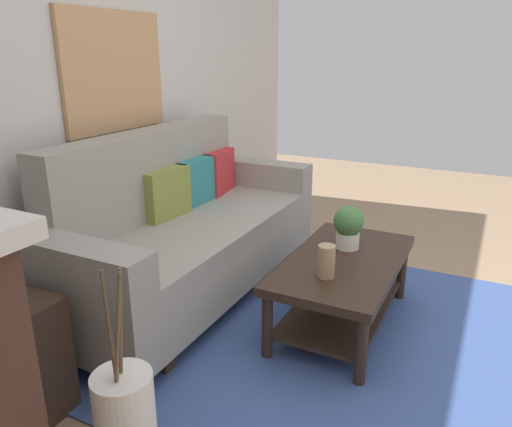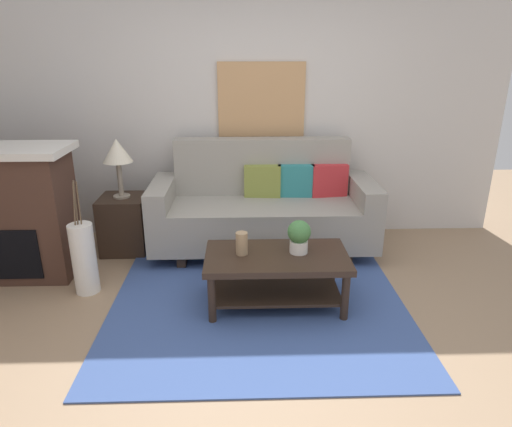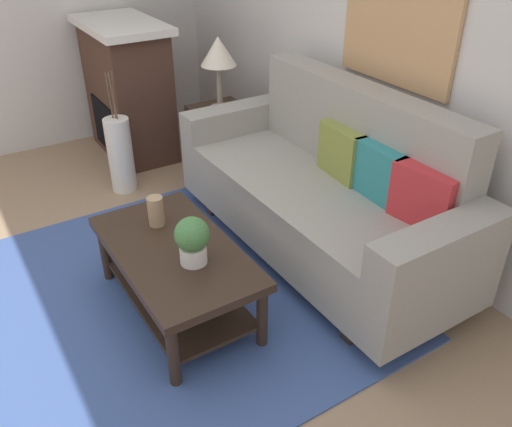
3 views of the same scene
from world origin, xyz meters
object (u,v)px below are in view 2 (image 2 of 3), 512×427
at_px(throw_pillow_teal, 296,181).
at_px(framed_painting, 261,100).
at_px(couch, 263,209).
at_px(table_lamp, 117,153).
at_px(throw_pillow_crimson, 329,180).
at_px(floor_vase, 84,259).
at_px(throw_pillow_olive, 263,181).
at_px(tabletop_vase, 242,243).
at_px(coffee_table, 277,268).
at_px(side_table, 125,224).
at_px(potted_plant_tabletop, 299,235).
at_px(fireplace, 16,212).

relative_size(throw_pillow_teal, framed_painting, 0.41).
bearing_deg(framed_painting, couch, -90.00).
xyz_separation_m(couch, table_lamp, (-1.37, 0.02, 0.56)).
bearing_deg(throw_pillow_crimson, table_lamp, -176.89).
relative_size(table_lamp, floor_vase, 0.95).
height_order(throw_pillow_olive, tabletop_vase, throw_pillow_olive).
height_order(couch, table_lamp, table_lamp).
height_order(coffee_table, side_table, side_table).
height_order(potted_plant_tabletop, side_table, potted_plant_tabletop).
xyz_separation_m(fireplace, floor_vase, (0.65, -0.34, -0.29)).
distance_m(couch, side_table, 1.38).
xyz_separation_m(tabletop_vase, potted_plant_tabletop, (0.44, 0.02, 0.05)).
xyz_separation_m(table_lamp, floor_vase, (-0.13, -0.83, -0.70)).
bearing_deg(coffee_table, side_table, 142.99).
height_order(couch, side_table, couch).
relative_size(couch, tabletop_vase, 12.16).
bearing_deg(tabletop_vase, coffee_table, -3.75).
height_order(throw_pillow_olive, potted_plant_tabletop, throw_pillow_olive).
relative_size(couch, throw_pillow_olive, 5.97).
bearing_deg(framed_painting, throw_pillow_olive, -90.00).
bearing_deg(coffee_table, throw_pillow_crimson, 62.87).
height_order(coffee_table, table_lamp, table_lamp).
relative_size(throw_pillow_teal, throw_pillow_crimson, 1.00).
bearing_deg(tabletop_vase, throw_pillow_crimson, 53.18).
height_order(couch, potted_plant_tabletop, couch).
xyz_separation_m(tabletop_vase, floor_vase, (-1.29, 0.23, -0.22)).
xyz_separation_m(throw_pillow_teal, table_lamp, (-1.71, -0.11, 0.31)).
bearing_deg(coffee_table, tabletop_vase, 176.25).
bearing_deg(tabletop_vase, throw_pillow_teal, 65.06).
relative_size(throw_pillow_olive, framed_painting, 0.41).
bearing_deg(couch, throw_pillow_teal, 20.80).
xyz_separation_m(throw_pillow_olive, side_table, (-1.37, -0.11, -0.40)).
distance_m(coffee_table, framed_painting, 1.90).
xyz_separation_m(table_lamp, fireplace, (-0.78, -0.49, -0.41)).
xyz_separation_m(couch, throw_pillow_olive, (0.00, 0.13, 0.25)).
distance_m(floor_vase, framed_painting, 2.28).
bearing_deg(throw_pillow_olive, couch, -90.00).
bearing_deg(tabletop_vase, throw_pillow_olive, 79.72).
bearing_deg(throw_pillow_crimson, potted_plant_tabletop, -110.76).
bearing_deg(potted_plant_tabletop, floor_vase, 172.97).
distance_m(throw_pillow_olive, coffee_table, 1.25).
bearing_deg(floor_vase, table_lamp, 81.13).
bearing_deg(couch, throw_pillow_crimson, 10.75).
bearing_deg(couch, side_table, 179.35).
bearing_deg(throw_pillow_crimson, fireplace, -168.05).
distance_m(couch, potted_plant_tabletop, 1.06).
height_order(throw_pillow_teal, fireplace, fireplace).
bearing_deg(table_lamp, throw_pillow_olive, 4.60).
bearing_deg(fireplace, table_lamp, 31.85).
bearing_deg(fireplace, coffee_table, -14.95).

